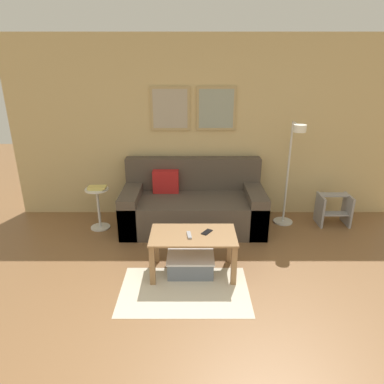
{
  "coord_description": "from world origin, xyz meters",
  "views": [
    {
      "loc": [
        -0.21,
        -1.62,
        2.18
      ],
      "look_at": [
        -0.2,
        1.88,
        0.85
      ],
      "focal_mm": 32.0,
      "sensor_mm": 36.0,
      "label": 1
    }
  ],
  "objects_px": {
    "floor_lamp": "(290,169)",
    "cell_phone": "(206,232)",
    "coffee_table": "(192,242)",
    "storage_bin": "(189,263)",
    "book_stack": "(95,188)",
    "side_table": "(97,205)",
    "step_stool": "(332,208)",
    "couch": "(192,205)",
    "remote_control": "(188,235)"
  },
  "relations": [
    {
      "from": "step_stool",
      "to": "cell_phone",
      "type": "bearing_deg",
      "value": -147.76
    },
    {
      "from": "floor_lamp",
      "to": "couch",
      "type": "bearing_deg",
      "value": 178.03
    },
    {
      "from": "storage_bin",
      "to": "side_table",
      "type": "distance_m",
      "value": 1.69
    },
    {
      "from": "coffee_table",
      "to": "floor_lamp",
      "type": "bearing_deg",
      "value": 40.58
    },
    {
      "from": "storage_bin",
      "to": "remote_control",
      "type": "xyz_separation_m",
      "value": [
        -0.01,
        -0.04,
        0.37
      ]
    },
    {
      "from": "side_table",
      "to": "remote_control",
      "type": "xyz_separation_m",
      "value": [
        1.26,
        -1.12,
        0.13
      ]
    },
    {
      "from": "floor_lamp",
      "to": "book_stack",
      "type": "height_order",
      "value": "floor_lamp"
    },
    {
      "from": "remote_control",
      "to": "couch",
      "type": "bearing_deg",
      "value": 81.5
    },
    {
      "from": "storage_bin",
      "to": "book_stack",
      "type": "height_order",
      "value": "book_stack"
    },
    {
      "from": "remote_control",
      "to": "step_stool",
      "type": "distance_m",
      "value": 2.4
    },
    {
      "from": "couch",
      "to": "step_stool",
      "type": "distance_m",
      "value": 2.0
    },
    {
      "from": "storage_bin",
      "to": "remote_control",
      "type": "height_order",
      "value": "remote_control"
    },
    {
      "from": "floor_lamp",
      "to": "step_stool",
      "type": "bearing_deg",
      "value": 7.16
    },
    {
      "from": "floor_lamp",
      "to": "book_stack",
      "type": "bearing_deg",
      "value": -178.73
    },
    {
      "from": "book_stack",
      "to": "remote_control",
      "type": "xyz_separation_m",
      "value": [
        1.25,
        -1.1,
        -0.13
      ]
    },
    {
      "from": "book_stack",
      "to": "remote_control",
      "type": "height_order",
      "value": "book_stack"
    },
    {
      "from": "step_stool",
      "to": "floor_lamp",
      "type": "bearing_deg",
      "value": -172.84
    },
    {
      "from": "couch",
      "to": "step_stool",
      "type": "height_order",
      "value": "couch"
    },
    {
      "from": "floor_lamp",
      "to": "step_stool",
      "type": "height_order",
      "value": "floor_lamp"
    },
    {
      "from": "couch",
      "to": "floor_lamp",
      "type": "distance_m",
      "value": 1.42
    },
    {
      "from": "side_table",
      "to": "remote_control",
      "type": "relative_size",
      "value": 3.89
    },
    {
      "from": "coffee_table",
      "to": "floor_lamp",
      "type": "xyz_separation_m",
      "value": [
        1.31,
        1.12,
        0.48
      ]
    },
    {
      "from": "coffee_table",
      "to": "book_stack",
      "type": "xyz_separation_m",
      "value": [
        -1.29,
        1.07,
        0.23
      ]
    },
    {
      "from": "couch",
      "to": "cell_phone",
      "type": "bearing_deg",
      "value": -82.44
    },
    {
      "from": "step_stool",
      "to": "storage_bin",
      "type": "bearing_deg",
      "value": -149.31
    },
    {
      "from": "cell_phone",
      "to": "step_stool",
      "type": "xyz_separation_m",
      "value": [
        1.85,
        1.17,
        -0.23
      ]
    },
    {
      "from": "coffee_table",
      "to": "side_table",
      "type": "xyz_separation_m",
      "value": [
        -1.3,
        1.09,
        -0.02
      ]
    },
    {
      "from": "coffee_table",
      "to": "side_table",
      "type": "height_order",
      "value": "side_table"
    },
    {
      "from": "floor_lamp",
      "to": "book_stack",
      "type": "relative_size",
      "value": 5.98
    },
    {
      "from": "storage_bin",
      "to": "side_table",
      "type": "bearing_deg",
      "value": 139.72
    },
    {
      "from": "side_table",
      "to": "cell_phone",
      "type": "bearing_deg",
      "value": -35.74
    },
    {
      "from": "book_stack",
      "to": "storage_bin",
      "type": "bearing_deg",
      "value": -39.97
    },
    {
      "from": "side_table",
      "to": "cell_phone",
      "type": "height_order",
      "value": "side_table"
    },
    {
      "from": "step_stool",
      "to": "coffee_table",
      "type": "bearing_deg",
      "value": -148.79
    },
    {
      "from": "couch",
      "to": "step_stool",
      "type": "xyz_separation_m",
      "value": [
        2.0,
        0.04,
        -0.07
      ]
    },
    {
      "from": "floor_lamp",
      "to": "cell_phone",
      "type": "relative_size",
      "value": 10.47
    },
    {
      "from": "coffee_table",
      "to": "floor_lamp",
      "type": "relative_size",
      "value": 0.63
    },
    {
      "from": "step_stool",
      "to": "book_stack",
      "type": "bearing_deg",
      "value": -177.5
    },
    {
      "from": "coffee_table",
      "to": "book_stack",
      "type": "bearing_deg",
      "value": 140.43
    },
    {
      "from": "storage_bin",
      "to": "coffee_table",
      "type": "bearing_deg",
      "value": -16.39
    },
    {
      "from": "storage_bin",
      "to": "cell_phone",
      "type": "height_order",
      "value": "cell_phone"
    },
    {
      "from": "storage_bin",
      "to": "floor_lamp",
      "type": "relative_size",
      "value": 0.35
    },
    {
      "from": "couch",
      "to": "floor_lamp",
      "type": "height_order",
      "value": "floor_lamp"
    },
    {
      "from": "book_stack",
      "to": "cell_phone",
      "type": "height_order",
      "value": "book_stack"
    },
    {
      "from": "storage_bin",
      "to": "couch",
      "type": "bearing_deg",
      "value": 88.66
    },
    {
      "from": "cell_phone",
      "to": "couch",
      "type": "bearing_deg",
      "value": 131.77
    },
    {
      "from": "floor_lamp",
      "to": "remote_control",
      "type": "bearing_deg",
      "value": -139.39
    },
    {
      "from": "couch",
      "to": "side_table",
      "type": "height_order",
      "value": "couch"
    },
    {
      "from": "coffee_table",
      "to": "cell_phone",
      "type": "height_order",
      "value": "cell_phone"
    },
    {
      "from": "side_table",
      "to": "remote_control",
      "type": "height_order",
      "value": "side_table"
    }
  ]
}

